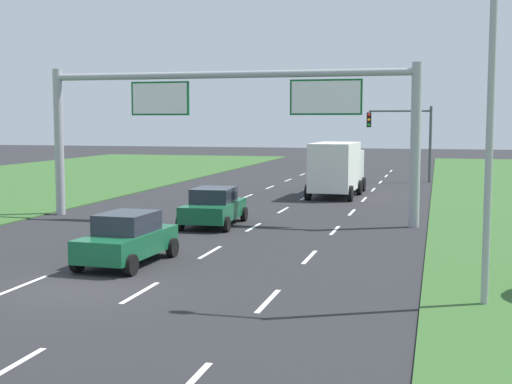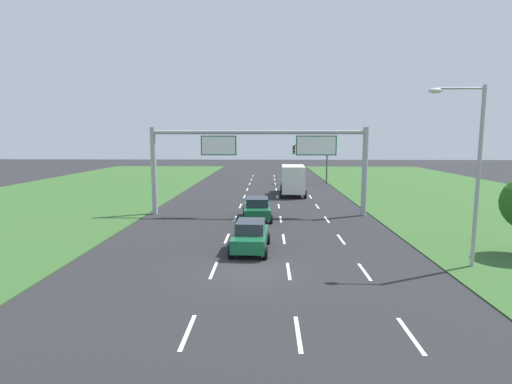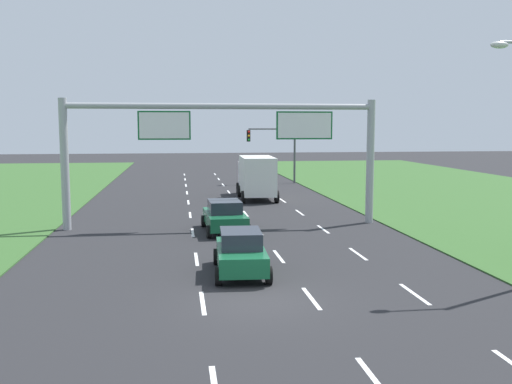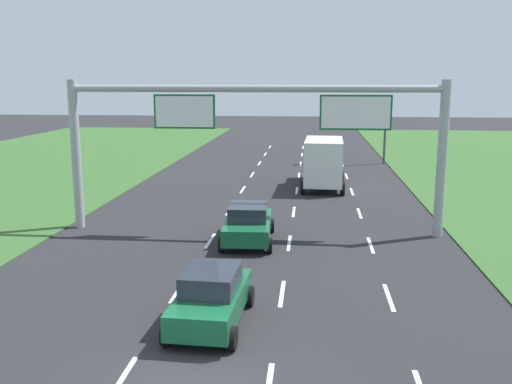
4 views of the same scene
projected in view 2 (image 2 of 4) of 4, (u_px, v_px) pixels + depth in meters
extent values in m
plane|color=#262628|center=(251.00, 271.00, 18.56)|extent=(200.00, 200.00, 0.00)
cube|color=white|center=(188.00, 332.00, 12.67)|extent=(0.14, 2.40, 0.01)
cube|color=white|center=(214.00, 270.00, 18.61)|extent=(0.14, 2.40, 0.01)
cube|color=white|center=(227.00, 238.00, 24.56)|extent=(0.14, 2.40, 0.01)
cube|color=white|center=(235.00, 219.00, 30.50)|extent=(0.14, 2.40, 0.01)
cube|color=white|center=(240.00, 206.00, 36.44)|extent=(0.14, 2.40, 0.01)
cube|color=white|center=(244.00, 196.00, 42.39)|extent=(0.14, 2.40, 0.01)
cube|color=white|center=(247.00, 189.00, 48.33)|extent=(0.14, 2.40, 0.01)
cube|color=white|center=(250.00, 184.00, 54.28)|extent=(0.14, 2.40, 0.01)
cube|color=white|center=(251.00, 179.00, 60.22)|extent=(0.14, 2.40, 0.01)
cube|color=white|center=(253.00, 176.00, 66.17)|extent=(0.14, 2.40, 0.01)
cube|color=white|center=(298.00, 333.00, 12.56)|extent=(0.14, 2.40, 0.01)
cube|color=white|center=(289.00, 271.00, 18.50)|extent=(0.14, 2.40, 0.01)
cube|color=white|center=(284.00, 239.00, 24.45)|extent=(0.14, 2.40, 0.01)
cube|color=white|center=(281.00, 219.00, 30.39)|extent=(0.14, 2.40, 0.01)
cube|color=white|center=(279.00, 206.00, 36.34)|extent=(0.14, 2.40, 0.01)
cube|color=white|center=(277.00, 197.00, 42.28)|extent=(0.14, 2.40, 0.01)
cube|color=white|center=(276.00, 190.00, 48.23)|extent=(0.14, 2.40, 0.01)
cube|color=white|center=(275.00, 184.00, 54.17)|extent=(0.14, 2.40, 0.01)
cube|color=white|center=(275.00, 180.00, 60.12)|extent=(0.14, 2.40, 0.01)
cube|color=white|center=(274.00, 176.00, 66.06)|extent=(0.14, 2.40, 0.01)
cube|color=white|center=(410.00, 335.00, 12.45)|extent=(0.14, 2.40, 0.01)
cube|color=white|center=(365.00, 272.00, 18.40)|extent=(0.14, 2.40, 0.01)
cube|color=white|center=(341.00, 239.00, 24.34)|extent=(0.14, 2.40, 0.01)
cube|color=white|center=(327.00, 220.00, 30.29)|extent=(0.14, 2.40, 0.01)
cube|color=white|center=(317.00, 206.00, 36.23)|extent=(0.14, 2.40, 0.01)
cube|color=white|center=(310.00, 197.00, 42.17)|extent=(0.14, 2.40, 0.01)
cube|color=white|center=(305.00, 190.00, 48.12)|extent=(0.14, 2.40, 0.01)
cube|color=white|center=(301.00, 184.00, 54.06)|extent=(0.14, 2.40, 0.01)
cube|color=white|center=(298.00, 180.00, 60.01)|extent=(0.14, 2.40, 0.01)
cube|color=white|center=(295.00, 176.00, 65.95)|extent=(0.14, 2.40, 0.01)
cube|color=#145633|center=(257.00, 210.00, 30.42)|extent=(2.11, 4.44, 0.70)
cube|color=#232833|center=(257.00, 202.00, 30.38)|extent=(1.72, 2.16, 0.63)
cylinder|color=black|center=(245.00, 211.00, 32.07)|extent=(0.25, 0.65, 0.64)
cylinder|color=black|center=(269.00, 211.00, 32.09)|extent=(0.25, 0.65, 0.64)
cylinder|color=black|center=(244.00, 219.00, 28.84)|extent=(0.25, 0.65, 0.64)
cylinder|color=black|center=(271.00, 219.00, 28.86)|extent=(0.25, 0.65, 0.64)
cube|color=#145633|center=(251.00, 238.00, 21.85)|extent=(1.93, 4.20, 0.71)
cube|color=#232833|center=(251.00, 226.00, 21.79)|extent=(1.58, 2.07, 0.62)
cylinder|color=black|center=(238.00, 238.00, 23.45)|extent=(0.25, 0.65, 0.64)
cylinder|color=black|center=(268.00, 238.00, 23.32)|extent=(0.25, 0.65, 0.64)
cylinder|color=black|center=(231.00, 252.00, 20.47)|extent=(0.25, 0.65, 0.64)
cylinder|color=black|center=(265.00, 253.00, 20.33)|extent=(0.25, 0.65, 0.64)
cube|color=silver|center=(292.00, 178.00, 46.37)|extent=(2.26, 2.17, 2.20)
cube|color=silver|center=(293.00, 179.00, 42.70)|extent=(2.51, 5.02, 2.79)
cylinder|color=black|center=(282.00, 187.00, 47.08)|extent=(0.31, 0.91, 0.90)
cylinder|color=black|center=(301.00, 187.00, 46.94)|extent=(0.31, 0.91, 0.90)
cylinder|color=black|center=(282.00, 189.00, 44.81)|extent=(0.31, 0.91, 0.90)
cylinder|color=black|center=(303.00, 190.00, 44.66)|extent=(0.31, 0.91, 0.90)
cylinder|color=black|center=(282.00, 194.00, 41.10)|extent=(0.31, 0.91, 0.90)
cylinder|color=black|center=(305.00, 194.00, 40.95)|extent=(0.31, 0.91, 0.90)
cylinder|color=#9EA0A5|center=(154.00, 171.00, 31.97)|extent=(0.44, 0.44, 7.00)
cylinder|color=#9EA0A5|center=(365.00, 172.00, 31.46)|extent=(0.44, 0.44, 7.00)
cylinder|color=#9EA0A5|center=(258.00, 132.00, 31.30)|extent=(16.80, 0.32, 0.32)
cube|color=#0C5B28|center=(219.00, 145.00, 31.54)|extent=(2.81, 0.12, 1.55)
cube|color=white|center=(219.00, 146.00, 31.47)|extent=(2.65, 0.01, 1.39)
cube|color=#0C5B28|center=(316.00, 146.00, 31.30)|extent=(3.17, 0.12, 1.55)
cube|color=white|center=(316.00, 146.00, 31.24)|extent=(3.01, 0.01, 1.39)
cylinder|color=#47494F|center=(327.00, 163.00, 54.32)|extent=(0.20, 0.20, 5.60)
cylinder|color=#47494F|center=(311.00, 145.00, 54.07)|extent=(4.50, 0.14, 0.14)
cube|color=black|center=(294.00, 150.00, 54.22)|extent=(0.32, 0.36, 1.10)
sphere|color=red|center=(294.00, 147.00, 53.98)|extent=(0.22, 0.22, 0.22)
sphere|color=orange|center=(294.00, 150.00, 54.02)|extent=(0.22, 0.22, 0.22)
sphere|color=green|center=(294.00, 153.00, 54.07)|extent=(0.22, 0.22, 0.22)
cylinder|color=#9EA0A5|center=(478.00, 179.00, 18.50)|extent=(0.18, 0.18, 8.50)
cylinder|color=#9EA0A5|center=(460.00, 88.00, 17.99)|extent=(2.20, 0.10, 0.10)
ellipsoid|color=silver|center=(435.00, 91.00, 18.04)|extent=(0.64, 0.32, 0.24)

